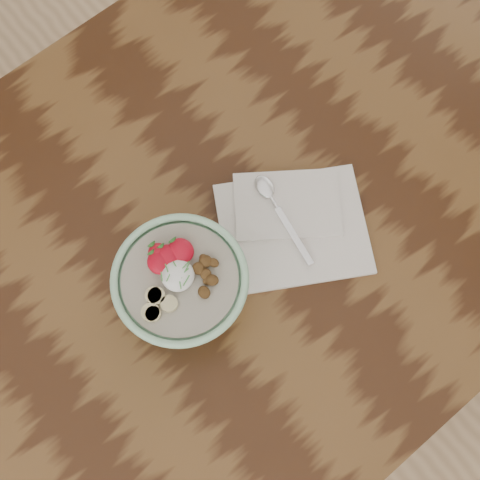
% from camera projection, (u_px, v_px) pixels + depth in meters
% --- Properties ---
extents(table, '(1.60, 0.90, 0.75)m').
position_uv_depth(table, '(148.00, 299.00, 1.13)').
color(table, '#351C0D').
rests_on(table, ground).
extents(breakfast_bowl, '(0.20, 0.20, 0.13)m').
position_uv_depth(breakfast_bowl, '(182.00, 285.00, 0.97)').
color(breakfast_bowl, '#9ED4AA').
rests_on(breakfast_bowl, table).
extents(napkin, '(0.29, 0.28, 0.01)m').
position_uv_depth(napkin, '(292.00, 224.00, 1.07)').
color(napkin, silver).
rests_on(napkin, table).
extents(spoon, '(0.05, 0.17, 0.01)m').
position_uv_depth(spoon, '(272.00, 199.00, 1.07)').
color(spoon, silver).
rests_on(spoon, napkin).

